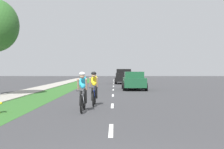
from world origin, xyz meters
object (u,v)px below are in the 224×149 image
(cyclist_lead, at_px, (83,91))
(cyclist_trailing, at_px, (94,88))
(suv_black, at_px, (124,76))
(sedan_dark_green, at_px, (134,81))

(cyclist_lead, bearing_deg, cyclist_trailing, 81.21)
(cyclist_lead, relative_size, suv_black, 0.37)
(cyclist_trailing, distance_m, suv_black, 22.78)
(cyclist_trailing, height_order, sedan_dark_green, cyclist_trailing)
(cyclist_lead, distance_m, suv_black, 24.80)
(sedan_dark_green, xyz_separation_m, suv_black, (-0.53, 11.30, 0.18))
(cyclist_lead, relative_size, cyclist_trailing, 1.00)
(cyclist_trailing, bearing_deg, suv_black, 84.77)
(cyclist_trailing, bearing_deg, cyclist_lead, -98.79)
(cyclist_lead, height_order, cyclist_trailing, same)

